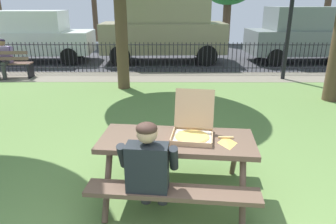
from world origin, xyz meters
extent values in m
cube|color=#668746|center=(0.00, 2.20, -0.01)|extent=(28.00, 12.39, 0.02)
cube|color=gray|center=(0.00, 7.69, 0.00)|extent=(28.00, 1.40, 0.01)
cube|color=#38383D|center=(0.00, 12.15, -0.01)|extent=(28.00, 7.53, 0.01)
cube|color=brown|center=(0.17, 1.26, 0.74)|extent=(1.86, 0.93, 0.06)
cube|color=brown|center=(0.11, 0.66, 0.44)|extent=(1.82, 0.45, 0.05)
cube|color=brown|center=(0.23, 1.86, 0.44)|extent=(1.82, 0.45, 0.05)
cylinder|color=brown|center=(-0.60, 0.92, 0.35)|extent=(0.11, 0.44, 0.74)
cylinder|color=brown|center=(-0.52, 1.74, 0.35)|extent=(0.11, 0.44, 0.74)
cylinder|color=brown|center=(0.87, 0.78, 0.35)|extent=(0.11, 0.44, 0.74)
cylinder|color=brown|center=(0.95, 1.60, 0.35)|extent=(0.11, 0.44, 0.74)
cube|color=tan|center=(0.35, 1.27, 0.78)|extent=(0.54, 0.54, 0.01)
cube|color=silver|center=(0.35, 1.27, 0.78)|extent=(0.50, 0.50, 0.00)
cube|color=tan|center=(0.32, 1.04, 0.80)|extent=(0.47, 0.08, 0.04)
cube|color=tan|center=(0.38, 1.50, 0.80)|extent=(0.47, 0.08, 0.04)
cube|color=tan|center=(0.12, 1.31, 0.80)|extent=(0.08, 0.47, 0.04)
cube|color=tan|center=(0.58, 1.24, 0.80)|extent=(0.08, 0.47, 0.04)
cube|color=tan|center=(0.39, 1.52, 1.05)|extent=(0.49, 0.22, 0.46)
cylinder|color=tan|center=(0.35, 1.27, 0.79)|extent=(0.40, 0.40, 0.01)
cylinder|color=#F3C55A|center=(0.35, 1.27, 0.80)|extent=(0.37, 0.37, 0.00)
pyramid|color=#F2BE52|center=(0.74, 1.14, 0.78)|extent=(0.17, 0.26, 0.01)
cube|color=tan|center=(0.74, 1.27, 0.78)|extent=(0.18, 0.04, 0.02)
cylinder|color=#464646|center=(-0.19, 1.11, 0.22)|extent=(0.12, 0.12, 0.44)
cylinder|color=#464646|center=(-0.21, 0.91, 0.47)|extent=(0.19, 0.43, 0.15)
cylinder|color=#464646|center=(0.01, 1.10, 0.22)|extent=(0.12, 0.12, 0.44)
cylinder|color=#464646|center=(-0.01, 0.89, 0.47)|extent=(0.19, 0.43, 0.15)
cube|color=#1E2328|center=(-0.13, 0.69, 0.70)|extent=(0.44, 0.26, 0.52)
cylinder|color=#1E2328|center=(-0.39, 0.76, 0.80)|extent=(0.11, 0.22, 0.31)
cylinder|color=#1E2328|center=(0.13, 0.71, 0.80)|extent=(0.11, 0.22, 0.31)
sphere|color=tan|center=(-0.13, 0.71, 1.08)|extent=(0.21, 0.21, 0.21)
ellipsoid|color=#3F2A21|center=(-0.13, 0.70, 1.13)|extent=(0.21, 0.20, 0.12)
cylinder|color=black|center=(0.00, 8.39, 0.92)|extent=(22.15, 0.03, 0.03)
cylinder|color=black|center=(0.00, 8.39, 0.15)|extent=(22.15, 0.03, 0.03)
cylinder|color=black|center=(-5.54, 8.39, 0.50)|extent=(0.02, 0.02, 1.00)
cylinder|color=black|center=(-5.40, 8.39, 0.50)|extent=(0.02, 0.02, 1.00)
cylinder|color=black|center=(-5.26, 8.39, 0.50)|extent=(0.02, 0.02, 1.00)
cylinder|color=black|center=(-5.12, 8.39, 0.50)|extent=(0.02, 0.02, 1.00)
cylinder|color=black|center=(-4.98, 8.39, 0.50)|extent=(0.02, 0.02, 1.00)
cylinder|color=black|center=(-4.84, 8.39, 0.50)|extent=(0.02, 0.02, 1.00)
cylinder|color=black|center=(-4.70, 8.39, 0.50)|extent=(0.02, 0.02, 1.00)
cylinder|color=black|center=(-4.56, 8.39, 0.50)|extent=(0.02, 0.02, 1.00)
cylinder|color=black|center=(-4.42, 8.39, 0.50)|extent=(0.02, 0.02, 1.00)
cylinder|color=black|center=(-4.28, 8.39, 0.50)|extent=(0.02, 0.02, 1.00)
cylinder|color=black|center=(-4.14, 8.39, 0.50)|extent=(0.02, 0.02, 1.00)
cylinder|color=black|center=(-4.00, 8.39, 0.50)|extent=(0.02, 0.02, 1.00)
cylinder|color=black|center=(-3.86, 8.39, 0.50)|extent=(0.02, 0.02, 1.00)
cylinder|color=black|center=(-3.72, 8.39, 0.50)|extent=(0.02, 0.02, 1.00)
cylinder|color=black|center=(-3.58, 8.39, 0.50)|extent=(0.02, 0.02, 1.00)
cylinder|color=black|center=(-3.44, 8.39, 0.50)|extent=(0.02, 0.02, 1.00)
cylinder|color=black|center=(-3.30, 8.39, 0.50)|extent=(0.02, 0.02, 1.00)
cylinder|color=black|center=(-3.15, 8.39, 0.50)|extent=(0.02, 0.02, 1.00)
cylinder|color=black|center=(-3.01, 8.39, 0.50)|extent=(0.02, 0.02, 1.00)
cylinder|color=black|center=(-2.87, 8.39, 0.50)|extent=(0.02, 0.02, 1.00)
cylinder|color=black|center=(-2.73, 8.39, 0.50)|extent=(0.02, 0.02, 1.00)
cylinder|color=black|center=(-2.59, 8.39, 0.50)|extent=(0.02, 0.02, 1.00)
cylinder|color=black|center=(-2.45, 8.39, 0.50)|extent=(0.02, 0.02, 1.00)
cylinder|color=black|center=(-2.31, 8.39, 0.50)|extent=(0.02, 0.02, 1.00)
cylinder|color=black|center=(-2.17, 8.39, 0.50)|extent=(0.02, 0.02, 1.00)
cylinder|color=black|center=(-2.03, 8.39, 0.50)|extent=(0.02, 0.02, 1.00)
cylinder|color=black|center=(-1.89, 8.39, 0.50)|extent=(0.02, 0.02, 1.00)
cylinder|color=black|center=(-1.75, 8.39, 0.50)|extent=(0.02, 0.02, 1.00)
cylinder|color=black|center=(-1.61, 8.39, 0.50)|extent=(0.02, 0.02, 1.00)
cylinder|color=black|center=(-1.47, 8.39, 0.50)|extent=(0.02, 0.02, 1.00)
cylinder|color=black|center=(-1.33, 8.39, 0.50)|extent=(0.02, 0.02, 1.00)
cylinder|color=black|center=(-1.19, 8.39, 0.50)|extent=(0.02, 0.02, 1.00)
cylinder|color=black|center=(-1.05, 8.39, 0.50)|extent=(0.02, 0.02, 1.00)
cylinder|color=black|center=(-0.91, 8.39, 0.50)|extent=(0.02, 0.02, 1.00)
cylinder|color=black|center=(-0.77, 8.39, 0.50)|extent=(0.02, 0.02, 1.00)
cylinder|color=black|center=(-0.63, 8.39, 0.50)|extent=(0.02, 0.02, 1.00)
cylinder|color=black|center=(-0.49, 8.39, 0.50)|extent=(0.02, 0.02, 1.00)
cylinder|color=black|center=(-0.35, 8.39, 0.50)|extent=(0.02, 0.02, 1.00)
cylinder|color=black|center=(-0.21, 8.39, 0.50)|extent=(0.02, 0.02, 1.00)
cylinder|color=black|center=(-0.07, 8.39, 0.50)|extent=(0.02, 0.02, 1.00)
cylinder|color=black|center=(0.07, 8.39, 0.50)|extent=(0.02, 0.02, 1.00)
cylinder|color=black|center=(0.21, 8.39, 0.50)|extent=(0.02, 0.02, 1.00)
cylinder|color=black|center=(0.35, 8.39, 0.50)|extent=(0.02, 0.02, 1.00)
cylinder|color=black|center=(0.49, 8.39, 0.50)|extent=(0.02, 0.02, 1.00)
cylinder|color=black|center=(0.63, 8.39, 0.50)|extent=(0.02, 0.02, 1.00)
cylinder|color=black|center=(0.77, 8.39, 0.50)|extent=(0.02, 0.02, 1.00)
cylinder|color=black|center=(0.91, 8.39, 0.50)|extent=(0.02, 0.02, 1.00)
cylinder|color=black|center=(1.05, 8.39, 0.50)|extent=(0.02, 0.02, 1.00)
cylinder|color=black|center=(1.19, 8.39, 0.50)|extent=(0.02, 0.02, 1.00)
cylinder|color=black|center=(1.33, 8.39, 0.50)|extent=(0.02, 0.02, 1.00)
cylinder|color=black|center=(1.47, 8.39, 0.50)|extent=(0.02, 0.02, 1.00)
cylinder|color=black|center=(1.61, 8.39, 0.50)|extent=(0.02, 0.02, 1.00)
cylinder|color=black|center=(1.75, 8.39, 0.50)|extent=(0.02, 0.02, 1.00)
cylinder|color=black|center=(1.89, 8.39, 0.50)|extent=(0.02, 0.02, 1.00)
cylinder|color=black|center=(2.03, 8.39, 0.50)|extent=(0.02, 0.02, 1.00)
cylinder|color=black|center=(2.17, 8.39, 0.50)|extent=(0.02, 0.02, 1.00)
cylinder|color=black|center=(2.31, 8.39, 0.50)|extent=(0.02, 0.02, 1.00)
cylinder|color=black|center=(2.45, 8.39, 0.50)|extent=(0.02, 0.02, 1.00)
cylinder|color=black|center=(2.59, 8.39, 0.50)|extent=(0.02, 0.02, 1.00)
cylinder|color=black|center=(2.73, 8.39, 0.50)|extent=(0.02, 0.02, 1.00)
cylinder|color=black|center=(2.87, 8.39, 0.50)|extent=(0.02, 0.02, 1.00)
cylinder|color=black|center=(3.01, 8.39, 0.50)|extent=(0.02, 0.02, 1.00)
cylinder|color=black|center=(3.15, 8.39, 0.50)|extent=(0.02, 0.02, 1.00)
cylinder|color=black|center=(3.30, 8.39, 0.50)|extent=(0.02, 0.02, 1.00)
cylinder|color=black|center=(3.44, 8.39, 0.50)|extent=(0.02, 0.02, 1.00)
cylinder|color=black|center=(3.58, 8.39, 0.50)|extent=(0.02, 0.02, 1.00)
cylinder|color=black|center=(3.72, 8.39, 0.50)|extent=(0.02, 0.02, 1.00)
cylinder|color=black|center=(3.86, 8.39, 0.50)|extent=(0.02, 0.02, 1.00)
cylinder|color=black|center=(4.00, 8.39, 0.50)|extent=(0.02, 0.02, 1.00)
cylinder|color=black|center=(4.14, 8.39, 0.50)|extent=(0.02, 0.02, 1.00)
cylinder|color=black|center=(4.28, 8.39, 0.50)|extent=(0.02, 0.02, 1.00)
cylinder|color=black|center=(4.42, 8.39, 0.50)|extent=(0.02, 0.02, 1.00)
cylinder|color=black|center=(4.56, 8.39, 0.50)|extent=(0.02, 0.02, 1.00)
cylinder|color=black|center=(4.70, 8.39, 0.50)|extent=(0.02, 0.02, 1.00)
cylinder|color=black|center=(4.84, 8.39, 0.50)|extent=(0.02, 0.02, 1.00)
cylinder|color=black|center=(4.98, 8.39, 0.50)|extent=(0.02, 0.02, 1.00)
cylinder|color=black|center=(5.12, 8.39, 0.50)|extent=(0.02, 0.02, 1.00)
cylinder|color=black|center=(5.26, 8.39, 0.50)|extent=(0.02, 0.02, 1.00)
cylinder|color=black|center=(5.40, 8.39, 0.50)|extent=(0.02, 0.02, 1.00)
cylinder|color=black|center=(5.54, 8.39, 0.50)|extent=(0.02, 0.02, 1.00)
cube|color=brown|center=(-5.06, 7.76, 0.44)|extent=(1.60, 0.18, 0.04)
cube|color=brown|center=(-5.06, 7.62, 0.44)|extent=(1.60, 0.18, 0.04)
cube|color=brown|center=(-5.05, 7.48, 0.44)|extent=(1.60, 0.18, 0.04)
cube|color=brown|center=(-5.05, 7.42, 0.62)|extent=(1.60, 0.14, 0.11)
cube|color=brown|center=(-5.05, 7.42, 0.80)|extent=(1.60, 0.14, 0.11)
cube|color=black|center=(-4.29, 7.61, 0.22)|extent=(0.07, 0.44, 0.44)
cylinder|color=#323232|center=(-4.95, 7.26, 0.22)|extent=(0.12, 0.12, 0.44)
cylinder|color=#323232|center=(-4.97, 7.47, 0.47)|extent=(0.18, 0.43, 0.15)
cube|color=#8C72A5|center=(-5.08, 7.67, 0.70)|extent=(0.44, 0.25, 0.52)
cylinder|color=#8C72A5|center=(-4.82, 7.64, 0.80)|extent=(0.11, 0.21, 0.31)
sphere|color=#8C6647|center=(-5.08, 7.65, 1.08)|extent=(0.21, 0.21, 0.21)
ellipsoid|color=black|center=(-5.08, 7.66, 1.13)|extent=(0.21, 0.20, 0.12)
cylinder|color=black|center=(3.59, 7.44, 1.97)|extent=(0.12, 0.12, 3.94)
cylinder|color=brown|center=(-1.18, 6.36, 1.40)|extent=(0.32, 0.32, 2.80)
cube|color=silver|center=(-5.19, 10.37, 0.76)|extent=(4.47, 1.98, 0.84)
cube|color=silver|center=(-5.29, 10.37, 1.56)|extent=(2.66, 1.69, 0.76)
cube|color=#262D38|center=(-4.35, 10.40, 1.56)|extent=(0.10, 1.53, 0.65)
cylinder|color=black|center=(-3.66, 9.53, 0.32)|extent=(0.64, 0.14, 0.64)
cylinder|color=black|center=(-3.74, 11.33, 0.32)|extent=(0.64, 0.14, 0.64)
cylinder|color=black|center=(-6.73, 11.21, 0.32)|extent=(0.64, 0.14, 0.64)
cube|color=gray|center=(-0.17, 10.37, 0.95)|extent=(4.76, 2.12, 1.10)
cube|color=gray|center=(-0.17, 10.37, 1.98)|extent=(3.46, 1.84, 0.96)
cube|color=#262D38|center=(0.94, 10.41, 1.98)|extent=(0.10, 1.67, 0.82)
cylinder|color=black|center=(1.46, 9.44, 0.38)|extent=(0.76, 0.14, 0.76)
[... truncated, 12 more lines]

